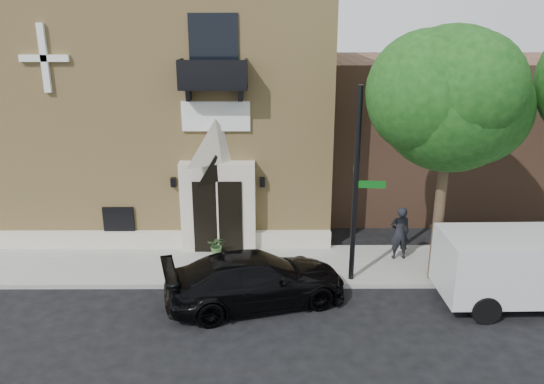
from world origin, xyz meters
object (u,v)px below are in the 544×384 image
(cargo_van, at_px, (540,266))
(pedestrian_near, at_px, (400,233))
(street_sign, at_px, (356,186))
(fire_hydrant, at_px, (452,267))
(dumpster, at_px, (479,260))
(black_sedan, at_px, (256,279))

(cargo_van, distance_m, pedestrian_near, 4.42)
(street_sign, height_order, fire_hydrant, street_sign)
(dumpster, bearing_deg, cargo_van, -54.16)
(cargo_van, bearing_deg, fire_hydrant, 145.14)
(pedestrian_near, bearing_deg, street_sign, 34.33)
(cargo_van, relative_size, street_sign, 0.88)
(cargo_van, distance_m, fire_hydrant, 2.54)
(pedestrian_near, bearing_deg, cargo_van, 134.95)
(cargo_van, height_order, street_sign, street_sign)
(black_sedan, bearing_deg, dumpster, -94.55)
(street_sign, distance_m, pedestrian_near, 3.18)
(cargo_van, bearing_deg, pedestrian_near, 139.01)
(cargo_van, relative_size, pedestrian_near, 2.89)
(fire_hydrant, bearing_deg, black_sedan, -168.14)
(pedestrian_near, bearing_deg, dumpster, 143.67)
(dumpster, relative_size, pedestrian_near, 0.93)
(black_sedan, xyz_separation_m, cargo_van, (8.22, -0.07, 0.44))
(street_sign, relative_size, dumpster, 3.52)
(fire_hydrant, height_order, dumpster, dumpster)
(street_sign, bearing_deg, cargo_van, -9.88)
(black_sedan, height_order, street_sign, street_sign)
(black_sedan, xyz_separation_m, dumpster, (7.06, 1.42, -0.06))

